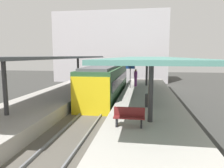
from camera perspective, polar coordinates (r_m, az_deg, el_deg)
The scene contains 14 objects.
ground_plane at distance 15.81m, azimuth -4.35°, elevation -7.59°, with size 80.00×80.00×0.00m, color #383835.
platform_left at distance 16.93m, azimuth -17.06°, elevation -5.14°, with size 4.40×28.00×1.00m, color #ADA8A0.
platform_right at distance 15.31m, azimuth 9.72°, elevation -6.25°, with size 4.40×28.00×1.00m, color #ADA8A0.
track_ballast at distance 15.78m, azimuth -4.35°, elevation -7.23°, with size 3.20×28.00×0.20m, color #59544C.
rail_near_side at distance 15.91m, azimuth -6.90°, elevation -6.51°, with size 0.08×28.00×0.14m, color slate.
rail_far_side at distance 15.60m, azimuth -1.76°, elevation -6.75°, with size 0.08×28.00×0.14m, color slate.
commuter_train at distance 20.06m, azimuth -1.38°, elevation 0.73°, with size 2.78×12.94×3.10m.
canopy_left at distance 17.80m, azimuth -15.56°, elevation 6.90°, with size 4.18×21.00×3.12m.
canopy_right at distance 16.27m, azimuth 9.90°, elevation 6.78°, with size 4.18×21.00×3.05m.
platform_bench at distance 9.53m, azimuth 4.69°, elevation -8.79°, with size 1.40×0.41×0.86m.
platform_sign at distance 20.75m, azimuth 5.01°, elevation 3.43°, with size 0.90×0.08×2.21m.
litter_bin at distance 13.25m, azimuth 9.94°, elevation -4.45°, with size 0.44×0.44×0.80m, color #2D2D30.
passenger_near_bench at distance 21.96m, azimuth 6.46°, elevation 1.82°, with size 0.36×0.36×1.78m.
station_building_backdrop at distance 35.29m, azimuth -0.15°, elevation 9.89°, with size 18.00×6.00×11.00m, color #B7B2B7.
Camera 1 is at (3.43, -14.86, 4.17)m, focal length 33.51 mm.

